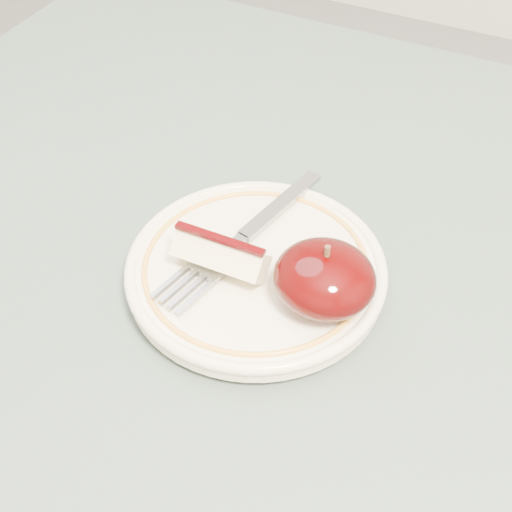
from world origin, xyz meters
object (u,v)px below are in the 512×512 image
at_px(table, 259,417).
at_px(apple_half, 325,278).
at_px(plate, 256,270).
at_px(fork, 242,238).

xyz_separation_m(table, apple_half, (0.03, 0.04, 0.13)).
xyz_separation_m(table, plate, (-0.03, 0.05, 0.10)).
distance_m(plate, apple_half, 0.06).
height_order(table, plate, plate).
distance_m(table, plate, 0.12).
bearing_deg(fork, plate, -118.33).
bearing_deg(plate, fork, 140.01).
bearing_deg(plate, table, -61.14).
height_order(apple_half, fork, apple_half).
relative_size(plate, apple_half, 2.72).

